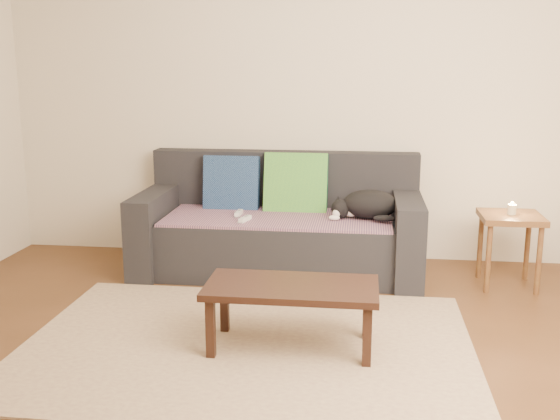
{
  "coord_description": "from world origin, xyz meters",
  "views": [
    {
      "loc": [
        0.62,
        -3.21,
        1.54
      ],
      "look_at": [
        0.05,
        1.2,
        0.55
      ],
      "focal_mm": 42.0,
      "sensor_mm": 36.0,
      "label": 1
    }
  ],
  "objects": [
    {
      "name": "cushion_navy",
      "position": [
        -0.4,
        1.74,
        0.63
      ],
      "size": [
        0.43,
        0.17,
        0.44
      ],
      "primitive_type": "cube",
      "rotation": [
        -0.16,
        0.0,
        0.0
      ],
      "color": "#11254A",
      "rests_on": "throw_blanket"
    },
    {
      "name": "cat",
      "position": [
        0.65,
        1.49,
        0.54
      ],
      "size": [
        0.55,
        0.44,
        0.21
      ],
      "rotation": [
        0.0,
        0.0,
        -0.42
      ],
      "color": "black",
      "rests_on": "throw_blanket"
    },
    {
      "name": "wii_remote_b",
      "position": [
        -0.22,
        1.3,
        0.46
      ],
      "size": [
        0.08,
        0.15,
        0.03
      ],
      "primitive_type": "cube",
      "rotation": [
        0.0,
        0.0,
        1.3
      ],
      "color": "white",
      "rests_on": "throw_blanket"
    },
    {
      "name": "throw_blanket",
      "position": [
        0.0,
        1.48,
        0.43
      ],
      "size": [
        1.66,
        0.74,
        0.02
      ],
      "primitive_type": "cube",
      "color": "#402B51",
      "rests_on": "sofa"
    },
    {
      "name": "rug",
      "position": [
        0.0,
        0.15,
        0.01
      ],
      "size": [
        2.5,
        1.8,
        0.01
      ],
      "primitive_type": "cube",
      "color": "tan",
      "rests_on": "ground"
    },
    {
      "name": "cushion_green",
      "position": [
        0.1,
        1.74,
        0.63
      ],
      "size": [
        0.49,
        0.24,
        0.5
      ],
      "primitive_type": "cube",
      "rotation": [
        -0.25,
        0.0,
        0.0
      ],
      "color": "#0D533B",
      "rests_on": "throw_blanket"
    },
    {
      "name": "back_wall",
      "position": [
        0.0,
        2.0,
        1.3
      ],
      "size": [
        4.5,
        0.04,
        2.6
      ],
      "primitive_type": "cube",
      "color": "beige",
      "rests_on": "ground"
    },
    {
      "name": "ground",
      "position": [
        0.0,
        0.0,
        0.0
      ],
      "size": [
        4.5,
        4.5,
        0.0
      ],
      "primitive_type": "plane",
      "color": "brown",
      "rests_on": "ground"
    },
    {
      "name": "side_table",
      "position": [
        1.65,
        1.4,
        0.43
      ],
      "size": [
        0.42,
        0.42,
        0.52
      ],
      "color": "brown",
      "rests_on": "ground"
    },
    {
      "name": "coffee_table",
      "position": [
        0.25,
        0.15,
        0.33
      ],
      "size": [
        0.94,
        0.47,
        0.37
      ],
      "color": "black",
      "rests_on": "rug"
    },
    {
      "name": "candle",
      "position": [
        1.65,
        1.4,
        0.56
      ],
      "size": [
        0.06,
        0.06,
        0.09
      ],
      "color": "beige",
      "rests_on": "side_table"
    },
    {
      "name": "sofa",
      "position": [
        0.0,
        1.57,
        0.31
      ],
      "size": [
        2.1,
        0.94,
        0.87
      ],
      "color": "#232328",
      "rests_on": "ground"
    },
    {
      "name": "wii_remote_a",
      "position": [
        -0.3,
        1.48,
        0.46
      ],
      "size": [
        0.04,
        0.15,
        0.03
      ],
      "primitive_type": "cube",
      "rotation": [
        0.0,
        0.0,
        1.55
      ],
      "color": "white",
      "rests_on": "throw_blanket"
    }
  ]
}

